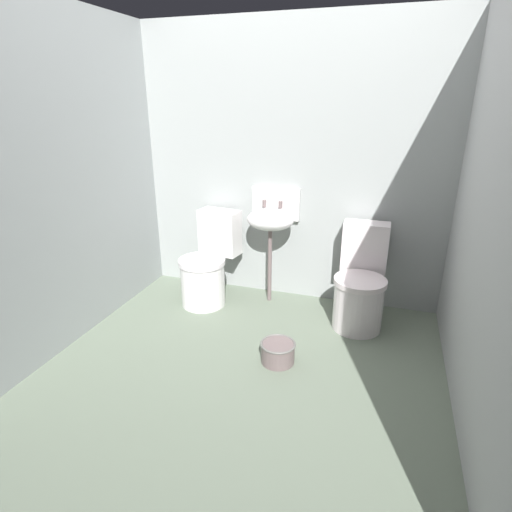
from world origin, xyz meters
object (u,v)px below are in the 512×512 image
object	(u,v)px
sink	(271,218)
toilet_left	(208,267)
toilet_right	(360,286)
bucket	(278,352)

from	to	relation	value
sink	toilet_left	bearing A→B (deg)	-160.04
toilet_right	bucket	size ratio (longest dim) A/B	3.18
toilet_left	toilet_right	distance (m)	1.31
toilet_right	bucket	bearing A→B (deg)	56.23
bucket	sink	bearing A→B (deg)	109.20
toilet_left	toilet_right	world-z (taller)	same
toilet_right	sink	xyz separation A→B (m)	(-0.79, 0.19, 0.43)
toilet_left	bucket	bearing A→B (deg)	148.42
toilet_left	sink	distance (m)	0.70
toilet_left	sink	size ratio (longest dim) A/B	0.79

